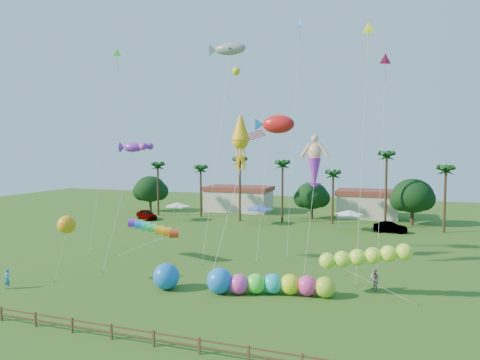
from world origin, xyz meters
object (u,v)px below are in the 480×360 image
(car_b, at_px, (390,227))
(spectator_b, at_px, (374,279))
(blue_ball, at_px, (166,276))
(car_a, at_px, (147,214))
(spectator_a, at_px, (7,279))
(caterpillar_inflatable, at_px, (265,284))

(car_b, xyz_separation_m, spectator_b, (-1.44, -27.25, 0.18))
(car_b, bearing_deg, blue_ball, 153.03)
(car_a, relative_size, spectator_a, 2.81)
(spectator_b, bearing_deg, spectator_a, -104.23)
(spectator_a, distance_m, caterpillar_inflatable, 21.95)
(spectator_b, height_order, blue_ball, blue_ball)
(spectator_a, distance_m, blue_ball, 13.57)
(blue_ball, bearing_deg, caterpillar_inflatable, 10.04)
(car_a, xyz_separation_m, car_b, (39.33, 1.00, -0.06))
(spectator_a, bearing_deg, car_b, 48.80)
(car_a, relative_size, car_b, 1.05)
(caterpillar_inflatable, relative_size, blue_ball, 4.66)
(caterpillar_inflatable, bearing_deg, blue_ball, 176.46)
(spectator_a, distance_m, spectator_b, 31.16)
(spectator_a, height_order, caterpillar_inflatable, caterpillar_inflatable)
(spectator_a, xyz_separation_m, caterpillar_inflatable, (21.16, 5.80, 0.03))
(car_b, distance_m, spectator_b, 27.28)
(car_b, relative_size, caterpillar_inflatable, 0.44)
(spectator_b, bearing_deg, car_b, 144.48)
(car_b, bearing_deg, car_a, 93.56)
(car_a, bearing_deg, blue_ball, -113.84)
(spectator_b, relative_size, caterpillar_inflatable, 0.18)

